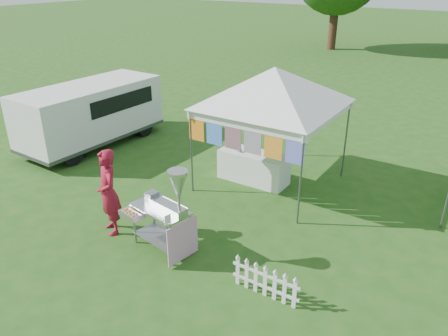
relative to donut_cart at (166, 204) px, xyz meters
The scene contains 7 objects.
ground 1.14m from the donut_cart, 48.16° to the left, with size 120.00×120.00×0.00m, color #204E16.
canopy_main 4.23m from the donut_cart, 86.31° to the left, with size 4.24×4.24×3.45m.
donut_cart is the anchor object (origin of this frame).
vendor 1.49m from the donut_cart, behind, with size 0.67×0.44×1.84m, color maroon.
cargo_van 6.60m from the donut_cart, 149.64° to the left, with size 1.94×4.57×1.88m.
picket_fence 2.30m from the donut_cart, ahead, with size 1.26×0.04×0.56m.
display_table 3.73m from the donut_cart, 92.86° to the left, with size 1.80×0.70×0.78m, color white.
Camera 1 is at (4.53, -5.63, 5.08)m, focal length 35.00 mm.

